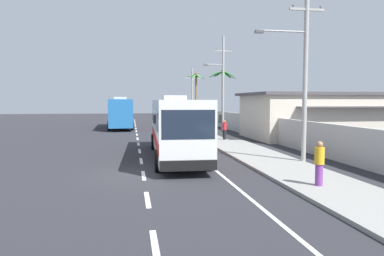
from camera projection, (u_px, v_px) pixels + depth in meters
The scene contains 16 objects.
ground_plane at pixel (143, 174), 16.23m from camera, with size 160.00×160.00×0.00m, color #28282D.
sidewalk_kerb at pixel (229, 143), 27.19m from camera, with size 3.20×90.00×0.14m, color gray.
lane_markings at pixel (163, 139), 30.70m from camera, with size 3.57×71.00×0.01m.
boundary_wall at pixel (259, 127), 31.68m from camera, with size 0.24×60.00×2.00m, color #B2B2AD.
coach_bus_foreground at pixel (176, 125), 20.87m from camera, with size 3.17×12.22×3.61m.
coach_bus_far_lane at pixel (120, 112), 43.12m from camera, with size 3.30×11.74×3.75m.
motorcycle_beside_bus at pixel (186, 133), 29.48m from camera, with size 0.56×1.96×1.68m.
pedestrian_near_kerb at pixel (202, 126), 33.70m from camera, with size 0.36×0.36×1.59m.
pedestrian_midwalk at pixel (225, 129), 29.26m from camera, with size 0.36×0.36×1.59m.
pedestrian_far_walk at pixel (319, 162), 13.28m from camera, with size 0.36×0.36×1.66m.
utility_pole_nearest at pixel (304, 67), 18.46m from camera, with size 3.68×0.24×9.47m.
utility_pole_mid at pixel (222, 82), 36.85m from camera, with size 2.94×0.24×9.90m.
utility_pole_far at pixel (192, 94), 55.23m from camera, with size 2.53×0.24×8.29m.
palm_nearest at pixel (223, 87), 44.49m from camera, with size 3.53×3.55×7.20m.
palm_second at pixel (196, 88), 51.65m from camera, with size 2.71×2.60×7.35m.
roadside_building at pixel (328, 115), 31.93m from camera, with size 14.82×8.66×4.00m.
Camera 1 is at (-0.49, -16.17, 3.28)m, focal length 33.54 mm.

